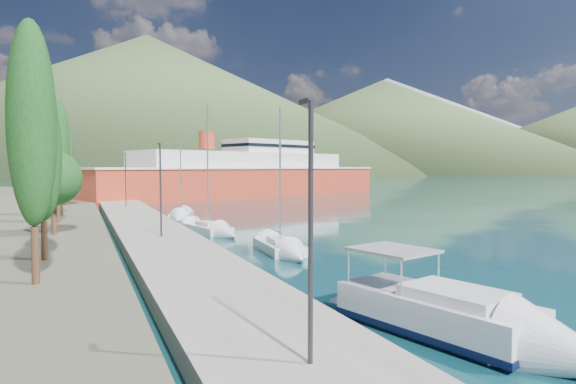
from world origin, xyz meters
name	(u,v)px	position (x,y,z in m)	size (l,w,h in m)	color
ground	(134,186)	(0.00, 120.00, 0.00)	(1400.00, 1400.00, 0.00)	#0E3C45
quay	(140,223)	(-9.00, 26.00, 0.40)	(5.00, 88.00, 0.80)	gray
hills_far	(203,113)	(138.59, 618.73, 77.39)	(1480.00, 900.00, 180.00)	gray
hills_near	(224,114)	(98.04, 372.50, 49.18)	(1010.00, 520.00, 115.00)	#425931
tree_row	(60,162)	(-15.44, 31.94, 5.76)	(3.75, 63.87, 10.82)	#47301E
lamp_posts	(158,185)	(-9.00, 15.11, 4.08)	(0.15, 47.94, 6.06)	#2D2D33
motor_cruiser	(478,329)	(-3.06, -7.15, 0.53)	(4.67, 9.06, 3.21)	black
sailboat_near	(287,252)	(-2.54, 8.29, 0.27)	(2.56, 6.94, 9.77)	silver
sailboat_mid	(217,232)	(-4.05, 18.57, 0.28)	(3.66, 8.02, 11.17)	silver
sailboat_far	(180,217)	(-4.64, 30.68, 0.27)	(4.01, 6.77, 9.48)	silver
ferry	(246,176)	(13.83, 65.00, 3.60)	(60.06, 33.03, 11.82)	red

